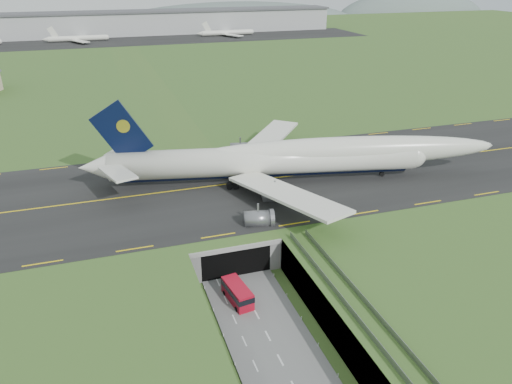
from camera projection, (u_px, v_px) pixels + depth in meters
name	position (u px, v px, depth m)	size (l,w,h in m)	color
ground	(251.00, 304.00, 77.76)	(900.00, 900.00, 0.00)	#335F26
airfield_deck	(251.00, 288.00, 76.53)	(800.00, 800.00, 6.00)	gray
trench_road	(267.00, 334.00, 71.23)	(12.00, 75.00, 0.20)	slate
taxiway	(203.00, 187.00, 103.84)	(800.00, 44.00, 0.18)	black
tunnel_portal	(223.00, 235.00, 90.87)	(17.00, 22.30, 6.00)	gray
guideway	(381.00, 342.00, 62.14)	(3.00, 53.00, 7.05)	#A8A8A3
jumbo_jet	(295.00, 158.00, 105.23)	(87.85, 56.89, 19.22)	white
shuttle_tram	(237.00, 293.00, 77.72)	(3.65, 7.31, 2.87)	#AD0B20
cargo_terminal	(115.00, 23.00, 331.32)	(320.00, 67.00, 15.60)	#B2B2B2
distant_hills	(178.00, 28.00, 470.10)	(700.00, 91.00, 60.00)	#50605C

